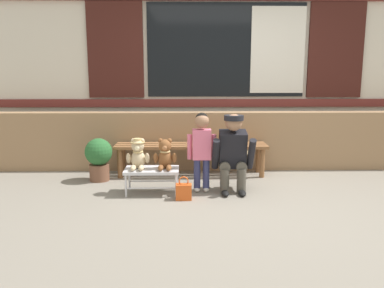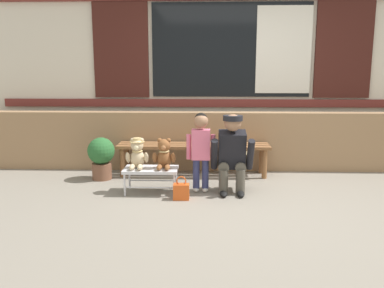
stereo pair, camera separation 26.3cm
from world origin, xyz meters
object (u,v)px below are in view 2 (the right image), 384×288
(wooden_bench_long, at_px, (193,149))
(potted_plant, at_px, (101,156))
(adult_crouching, at_px, (233,153))
(handbag_on_ground, at_px, (181,191))
(child_standing, at_px, (201,143))
(small_display_bench, at_px, (151,171))
(teddy_bear_plain, at_px, (164,155))
(teddy_bear_with_hat, at_px, (137,154))

(wooden_bench_long, height_order, potted_plant, potted_plant)
(wooden_bench_long, height_order, adult_crouching, adult_crouching)
(handbag_on_ground, bearing_deg, child_standing, 55.66)
(potted_plant, bearing_deg, handbag_on_ground, -35.99)
(wooden_bench_long, bearing_deg, small_display_bench, -120.28)
(small_display_bench, bearing_deg, child_standing, 6.48)
(small_display_bench, relative_size, handbag_on_ground, 2.35)
(teddy_bear_plain, height_order, adult_crouching, adult_crouching)
(wooden_bench_long, bearing_deg, teddy_bear_with_hat, -127.96)
(small_display_bench, relative_size, potted_plant, 1.12)
(teddy_bear_plain, relative_size, potted_plant, 0.64)
(teddy_bear_with_hat, distance_m, potted_plant, 0.83)
(child_standing, bearing_deg, teddy_bear_plain, -171.36)
(teddy_bear_with_hat, xyz_separation_m, handbag_on_ground, (0.54, -0.25, -0.38))
(small_display_bench, height_order, handbag_on_ground, small_display_bench)
(teddy_bear_plain, bearing_deg, handbag_on_ground, -48.96)
(teddy_bear_with_hat, relative_size, handbag_on_ground, 1.34)
(adult_crouching, xyz_separation_m, handbag_on_ground, (-0.60, -0.29, -0.38))
(teddy_bear_plain, height_order, handbag_on_ground, teddy_bear_plain)
(potted_plant, bearing_deg, child_standing, -20.43)
(wooden_bench_long, bearing_deg, potted_plant, -168.21)
(teddy_bear_plain, xyz_separation_m, child_standing, (0.44, 0.07, 0.13))
(adult_crouching, xyz_separation_m, potted_plant, (-1.72, 0.52, -0.16))
(adult_crouching, bearing_deg, handbag_on_ground, -153.74)
(child_standing, relative_size, handbag_on_ground, 3.52)
(teddy_bear_with_hat, xyz_separation_m, adult_crouching, (1.13, 0.04, 0.01))
(small_display_bench, xyz_separation_m, adult_crouching, (0.97, 0.04, 0.21))
(adult_crouching, bearing_deg, wooden_bench_long, 122.36)
(wooden_bench_long, relative_size, child_standing, 2.19)
(teddy_bear_plain, xyz_separation_m, potted_plant, (-0.91, 0.57, -0.14))
(wooden_bench_long, distance_m, adult_crouching, 0.93)
(teddy_bear_plain, bearing_deg, potted_plant, 148.02)
(child_standing, height_order, handbag_on_ground, child_standing)
(teddy_bear_with_hat, bearing_deg, handbag_on_ground, -25.06)
(teddy_bear_with_hat, height_order, potted_plant, teddy_bear_with_hat)
(teddy_bear_with_hat, distance_m, teddy_bear_plain, 0.32)
(small_display_bench, xyz_separation_m, potted_plant, (-0.75, 0.57, 0.06))
(handbag_on_ground, height_order, potted_plant, potted_plant)
(teddy_bear_with_hat, height_order, teddy_bear_plain, same)
(wooden_bench_long, relative_size, teddy_bear_plain, 5.78)
(child_standing, relative_size, potted_plant, 1.68)
(small_display_bench, relative_size, child_standing, 0.67)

